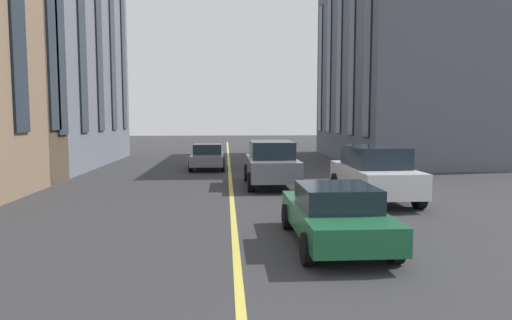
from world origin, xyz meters
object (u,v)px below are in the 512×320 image
(car_grey_parked_a, at_px, (208,157))
(car_green_trailing, at_px, (335,214))
(car_grey_parked_b, at_px, (271,163))
(car_white_oncoming, at_px, (374,173))

(car_grey_parked_a, xyz_separation_m, car_green_trailing, (-15.46, -3.44, 0.00))
(car_grey_parked_a, bearing_deg, car_grey_parked_b, -155.75)
(car_grey_parked_a, height_order, car_grey_parked_b, car_grey_parked_b)
(car_green_trailing, height_order, car_white_oncoming, car_white_oncoming)
(car_grey_parked_b, relative_size, car_white_oncoming, 1.00)
(car_white_oncoming, bearing_deg, car_grey_parked_b, 41.26)
(car_grey_parked_a, relative_size, car_green_trailing, 0.89)
(car_grey_parked_b, xyz_separation_m, car_white_oncoming, (-3.64, -3.20, 0.00))
(car_green_trailing, xyz_separation_m, car_grey_parked_b, (8.98, 0.52, 0.27))
(car_white_oncoming, bearing_deg, car_green_trailing, 153.37)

